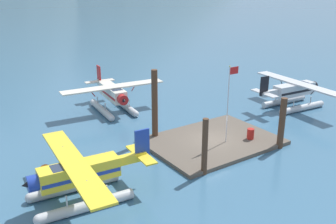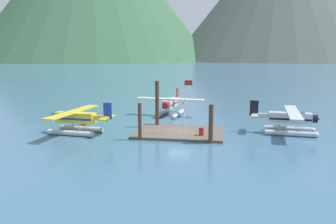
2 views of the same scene
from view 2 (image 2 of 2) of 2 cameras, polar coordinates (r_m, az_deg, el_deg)
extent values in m
plane|color=#38607F|center=(40.67, 1.94, -3.63)|extent=(1200.00, 1200.00, 0.00)
cube|color=brown|center=(40.63, 1.94, -3.43)|extent=(10.31, 7.56, 0.30)
cylinder|color=#4C3323|center=(37.48, -4.71, -1.60)|extent=(0.41, 0.41, 4.10)
cylinder|color=#4C3323|center=(36.26, 7.18, -1.97)|extent=(0.50, 0.50, 4.16)
cylinder|color=#4C3323|center=(43.98, -1.82, 1.33)|extent=(0.51, 0.51, 5.96)
cylinder|color=silver|center=(39.05, 2.72, 0.88)|extent=(0.08, 0.08, 6.19)
cube|color=red|center=(38.68, 3.42, 4.89)|extent=(0.90, 0.03, 0.56)
sphere|color=gold|center=(38.70, 2.76, 5.49)|extent=(0.10, 0.10, 0.10)
cylinder|color=#AD1E19|center=(38.66, 5.60, -3.25)|extent=(0.58, 0.58, 0.88)
torus|color=#AD1E19|center=(38.66, 5.60, -3.25)|extent=(0.62, 0.62, 0.04)
sphere|color=orange|center=(46.23, -13.88, -1.74)|extent=(0.86, 0.86, 0.86)
cylinder|color=#B7BABF|center=(41.10, -15.94, -3.40)|extent=(5.63, 1.13, 0.64)
sphere|color=#B7BABF|center=(42.59, -19.18, -3.12)|extent=(0.64, 0.64, 0.64)
cylinder|color=#B7BABF|center=(43.20, -14.24, -2.70)|extent=(5.63, 1.13, 0.64)
sphere|color=#B7BABF|center=(44.62, -17.39, -2.46)|extent=(0.64, 0.64, 0.64)
cylinder|color=#B7BABF|center=(41.58, -17.40, -2.38)|extent=(0.10, 0.10, 0.70)
cylinder|color=#B7BABF|center=(40.36, -14.52, -2.60)|extent=(0.10, 0.10, 0.70)
cylinder|color=#B7BABF|center=(43.66, -15.65, -1.74)|extent=(0.10, 0.10, 0.70)
cylinder|color=#B7BABF|center=(42.50, -12.87, -1.93)|extent=(0.10, 0.10, 0.70)
cube|color=yellow|center=(41.83, -15.17, -0.88)|extent=(4.89, 1.65, 1.20)
cube|color=#1E389E|center=(41.85, -15.16, -1.01)|extent=(4.80, 1.67, 0.24)
cube|color=#283347|center=(42.32, -16.45, -0.36)|extent=(1.19, 1.15, 0.56)
cube|color=yellow|center=(41.87, -15.56, 0.04)|extent=(2.30, 10.48, 0.14)
cylinder|color=#1E389E|center=(40.08, -17.13, -0.94)|extent=(0.13, 0.63, 0.84)
cylinder|color=#1E389E|center=(43.80, -14.09, 0.08)|extent=(0.13, 0.63, 0.84)
cylinder|color=#1E389E|center=(43.24, -18.26, -0.69)|extent=(0.68, 1.01, 0.96)
cone|color=black|center=(43.49, -18.76, -0.66)|extent=(0.38, 0.39, 0.36)
cube|color=yellow|center=(40.29, -11.17, -0.97)|extent=(2.23, 0.63, 0.56)
cube|color=#1E389E|center=(39.75, -10.04, 0.17)|extent=(1.01, 0.21, 1.90)
cube|color=yellow|center=(39.92, -10.14, -0.89)|extent=(1.08, 3.26, 0.10)
cylinder|color=#B7BABF|center=(44.23, 19.44, -2.67)|extent=(5.63, 1.13, 0.64)
sphere|color=#B7BABF|center=(44.55, 23.04, -2.81)|extent=(0.64, 0.64, 0.64)
cylinder|color=#B7BABF|center=(41.80, 19.69, -3.39)|extent=(5.63, 1.13, 0.64)
sphere|color=#B7BABF|center=(42.13, 23.49, -3.53)|extent=(0.64, 0.64, 0.64)
cylinder|color=#B7BABF|center=(44.21, 21.04, -1.89)|extent=(0.10, 0.10, 0.70)
cylinder|color=#B7BABF|center=(44.02, 17.94, -1.76)|extent=(0.10, 0.10, 0.70)
cylinder|color=#B7BABF|center=(41.78, 21.38, -2.55)|extent=(0.10, 0.10, 0.70)
cylinder|color=#B7BABF|center=(41.57, 18.09, -2.42)|extent=(0.10, 0.10, 0.70)
cube|color=silver|center=(42.70, 19.68, -0.90)|extent=(4.89, 1.66, 1.20)
cube|color=black|center=(42.72, 19.68, -1.03)|extent=(4.80, 1.67, 0.24)
cube|color=#283347|center=(42.75, 21.15, -0.52)|extent=(1.19, 1.15, 0.56)
cube|color=silver|center=(42.62, 20.14, -0.03)|extent=(2.31, 10.48, 0.14)
cylinder|color=black|center=(44.83, 19.88, 0.01)|extent=(0.13, 0.63, 0.84)
cylinder|color=black|center=(40.51, 20.37, -1.00)|extent=(0.13, 0.63, 0.84)
cylinder|color=black|center=(43.01, 23.27, -1.05)|extent=(0.68, 1.01, 0.96)
cone|color=black|center=(43.08, 23.86, -1.07)|extent=(0.38, 0.39, 0.36)
cube|color=silver|center=(42.54, 15.33, -0.58)|extent=(2.23, 0.63, 0.56)
cube|color=black|center=(42.40, 14.16, 0.61)|extent=(1.01, 0.21, 1.90)
cube|color=silver|center=(42.52, 14.26, -0.40)|extent=(1.08, 3.26, 0.10)
cylinder|color=#B7BABF|center=(52.18, 1.74, -0.31)|extent=(1.23, 5.64, 0.64)
sphere|color=#B7BABF|center=(49.51, 0.93, -0.85)|extent=(0.64, 0.64, 0.64)
cylinder|color=#B7BABF|center=(52.84, -0.89, -0.18)|extent=(1.23, 5.64, 0.64)
sphere|color=#B7BABF|center=(50.22, -1.83, -0.70)|extent=(0.64, 0.64, 0.64)
cylinder|color=#B7BABF|center=(50.92, 1.40, 0.21)|extent=(0.10, 0.10, 0.70)
cylinder|color=#B7BABF|center=(53.21, 2.06, 0.62)|extent=(0.10, 0.10, 0.70)
cylinder|color=#B7BABF|center=(51.60, -1.28, 0.34)|extent=(0.10, 0.10, 0.70)
cylinder|color=#B7BABF|center=(53.87, -0.52, 0.73)|extent=(0.10, 0.10, 0.70)
cube|color=silver|center=(52.24, 0.42, 1.51)|extent=(1.75, 4.90, 1.20)
cube|color=#B21E1E|center=(52.26, 0.42, 1.40)|extent=(1.76, 4.81, 0.24)
cube|color=#283347|center=(51.17, 0.09, 1.71)|extent=(1.17, 1.21, 0.56)
cube|color=silver|center=(51.87, 0.33, 2.20)|extent=(10.49, 2.50, 0.14)
cylinder|color=#B21E1E|center=(51.36, 2.69, 1.73)|extent=(0.63, 0.15, 0.84)
cylinder|color=#B21E1E|center=(52.55, -1.98, 1.92)|extent=(0.63, 0.15, 0.84)
cylinder|color=#B21E1E|center=(49.68, -0.43, 1.08)|extent=(1.02, 0.70, 0.96)
cone|color=black|center=(49.25, -0.58, 1.01)|extent=(0.40, 0.39, 0.36)
cube|color=silver|center=(55.33, 1.33, 2.07)|extent=(0.67, 2.23, 0.56)
cube|color=#B21E1E|center=(56.09, 1.57, 3.04)|extent=(0.23, 1.01, 1.90)
cube|color=silver|center=(56.09, 1.54, 2.27)|extent=(3.27, 1.14, 0.10)
camera|label=1|loc=(30.48, -46.00, 13.66)|focal=40.91mm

